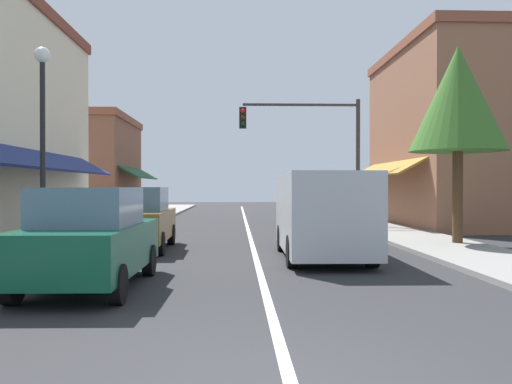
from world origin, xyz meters
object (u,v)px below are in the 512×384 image
van_in_lane (322,212)px  parked_car_second_left (138,219)px  traffic_signal_mast_arm (316,139)px  tree_right_near (458,99)px  street_lamp_left_near (43,119)px  parked_car_nearest_left (90,238)px

van_in_lane → parked_car_second_left: bearing=159.0°
van_in_lane → traffic_signal_mast_arm: bearing=83.1°
van_in_lane → tree_right_near: bearing=29.8°
van_in_lane → tree_right_near: 6.03m
street_lamp_left_near → tree_right_near: size_ratio=0.84×
street_lamp_left_near → van_in_lane: bearing=6.2°
parked_car_nearest_left → parked_car_second_left: size_ratio=1.00×
traffic_signal_mast_arm → tree_right_near: (3.12, -7.51, 0.55)m
parked_car_second_left → street_lamp_left_near: bearing=-123.4°
parked_car_second_left → street_lamp_left_near: 4.01m
traffic_signal_mast_arm → street_lamp_left_near: traffic_signal_mast_arm is taller
parked_car_nearest_left → street_lamp_left_near: bearing=122.1°
parked_car_nearest_left → van_in_lane: 6.10m
van_in_lane → traffic_signal_mast_arm: (1.33, 9.98, 2.68)m
traffic_signal_mast_arm → tree_right_near: size_ratio=0.93×
tree_right_near → street_lamp_left_near: bearing=-163.9°
parked_car_nearest_left → traffic_signal_mast_arm: (6.02, 13.87, 2.95)m
parked_car_nearest_left → parked_car_second_left: 5.84m
parked_car_nearest_left → street_lamp_left_near: size_ratio=0.82×
traffic_signal_mast_arm → van_in_lane: bearing=-97.6°
tree_right_near → parked_car_nearest_left: bearing=-145.1°
street_lamp_left_near → traffic_signal_mast_arm: bearing=53.4°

